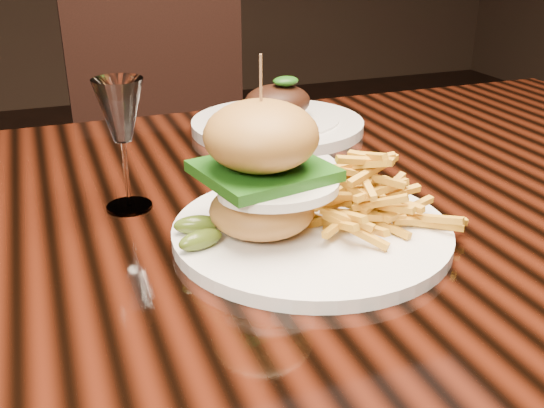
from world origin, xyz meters
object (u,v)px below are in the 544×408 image
object	(u,v)px
far_dish	(277,120)
chair_far	(170,146)
dining_table	(270,258)
wine_glass	(121,116)
burger_plate	(309,192)

from	to	relation	value
far_dish	chair_far	xyz separation A→B (m)	(-0.07, 0.61, -0.23)
dining_table	wine_glass	bearing A→B (deg)	162.81
burger_plate	far_dish	distance (m)	0.40
wine_glass	far_dish	bearing A→B (deg)	39.45
dining_table	wine_glass	size ratio (longest dim) A/B	9.97
wine_glass	chair_far	world-z (taller)	chair_far
dining_table	burger_plate	size ratio (longest dim) A/B	5.17
dining_table	burger_plate	xyz separation A→B (m)	(0.01, -0.10, 0.13)
wine_glass	far_dish	distance (m)	0.38
dining_table	burger_plate	distance (m)	0.17
dining_table	chair_far	world-z (taller)	chair_far
dining_table	chair_far	bearing A→B (deg)	86.73
dining_table	burger_plate	bearing A→B (deg)	-85.77
burger_plate	dining_table	bearing A→B (deg)	94.28
wine_glass	far_dish	size ratio (longest dim) A/B	0.55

